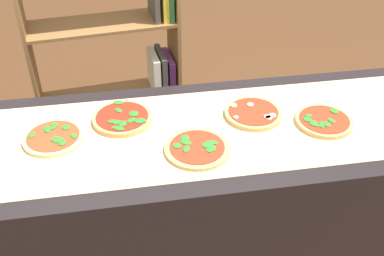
{
  "coord_description": "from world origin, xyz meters",
  "views": [
    {
      "loc": [
        -0.25,
        -1.5,
        2.05
      ],
      "look_at": [
        0.0,
        0.0,
        0.94
      ],
      "focal_mm": 43.4,
      "sensor_mm": 36.0,
      "label": 1
    }
  ],
  "objects_px": {
    "pizza_spinach_1": "(122,118)",
    "pizza_spinach_2": "(197,148)",
    "pizza_spinach_4": "(324,121)",
    "bookshelf": "(126,71)",
    "pizza_spinach_0": "(53,137)",
    "pizza_mushroom_3": "(253,113)"
  },
  "relations": [
    {
      "from": "pizza_mushroom_3",
      "to": "pizza_spinach_4",
      "type": "bearing_deg",
      "value": -20.4
    },
    {
      "from": "pizza_spinach_0",
      "to": "pizza_spinach_1",
      "type": "relative_size",
      "value": 0.97
    },
    {
      "from": "pizza_spinach_1",
      "to": "pizza_spinach_2",
      "type": "height_order",
      "value": "pizza_spinach_1"
    },
    {
      "from": "pizza_spinach_1",
      "to": "pizza_mushroom_3",
      "type": "distance_m",
      "value": 0.56
    },
    {
      "from": "pizza_spinach_2",
      "to": "bookshelf",
      "type": "height_order",
      "value": "bookshelf"
    },
    {
      "from": "pizza_spinach_1",
      "to": "bookshelf",
      "type": "xyz_separation_m",
      "value": [
        0.04,
        0.91,
        -0.28
      ]
    },
    {
      "from": "pizza_spinach_1",
      "to": "pizza_mushroom_3",
      "type": "height_order",
      "value": "same"
    },
    {
      "from": "pizza_spinach_0",
      "to": "pizza_spinach_2",
      "type": "height_order",
      "value": "pizza_spinach_0"
    },
    {
      "from": "pizza_spinach_0",
      "to": "pizza_spinach_1",
      "type": "xyz_separation_m",
      "value": [
        0.28,
        0.08,
        0.0
      ]
    },
    {
      "from": "pizza_spinach_1",
      "to": "pizza_spinach_2",
      "type": "bearing_deg",
      "value": -41.57
    },
    {
      "from": "pizza_mushroom_3",
      "to": "bookshelf",
      "type": "height_order",
      "value": "bookshelf"
    },
    {
      "from": "pizza_spinach_4",
      "to": "bookshelf",
      "type": "bearing_deg",
      "value": 126.64
    },
    {
      "from": "pizza_spinach_0",
      "to": "pizza_spinach_4",
      "type": "bearing_deg",
      "value": -3.64
    },
    {
      "from": "pizza_spinach_1",
      "to": "bookshelf",
      "type": "height_order",
      "value": "bookshelf"
    },
    {
      "from": "pizza_spinach_1",
      "to": "pizza_spinach_4",
      "type": "relative_size",
      "value": 1.05
    },
    {
      "from": "pizza_spinach_1",
      "to": "pizza_spinach_0",
      "type": "bearing_deg",
      "value": -163.1
    },
    {
      "from": "pizza_mushroom_3",
      "to": "bookshelf",
      "type": "distance_m",
      "value": 1.12
    },
    {
      "from": "pizza_spinach_2",
      "to": "bookshelf",
      "type": "xyz_separation_m",
      "value": [
        -0.24,
        1.15,
        -0.27
      ]
    },
    {
      "from": "pizza_spinach_0",
      "to": "pizza_mushroom_3",
      "type": "height_order",
      "value": "pizza_mushroom_3"
    },
    {
      "from": "pizza_spinach_4",
      "to": "bookshelf",
      "type": "height_order",
      "value": "bookshelf"
    },
    {
      "from": "pizza_mushroom_3",
      "to": "pizza_spinach_0",
      "type": "bearing_deg",
      "value": -177.77
    },
    {
      "from": "pizza_spinach_0",
      "to": "pizza_spinach_4",
      "type": "height_order",
      "value": "pizza_spinach_4"
    }
  ]
}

